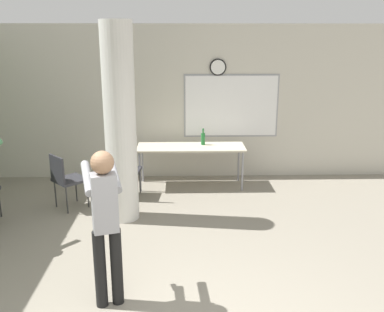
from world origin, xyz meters
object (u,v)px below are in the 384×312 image
Objects in this scene: bottle_on_table at (203,138)px; chair_table_left at (125,169)px; folding_table at (191,149)px; person_playing_front at (105,217)px; chair_near_pillar at (66,177)px.

chair_table_left is at bearing -151.98° from bottle_on_table.
bottle_on_table reaches higher than folding_table.
chair_table_left is (-1.08, -0.58, -0.17)m from folding_table.
chair_table_left is 0.55× the size of person_playing_front.
chair_near_pillar is 2.71m from person_playing_front.
bottle_on_table reaches higher than chair_table_left.
chair_table_left is 1.00× the size of chair_near_pillar.
chair_table_left is at bearing -151.91° from folding_table.
bottle_on_table is at bearing 27.20° from chair_near_pillar.
folding_table is 3.59m from person_playing_front.
folding_table is 0.29m from bottle_on_table.
person_playing_front reaches higher than folding_table.
bottle_on_table is at bearing 72.63° from person_playing_front.
chair_table_left reaches higher than folding_table.
folding_table is at bearing 27.15° from chair_near_pillar.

